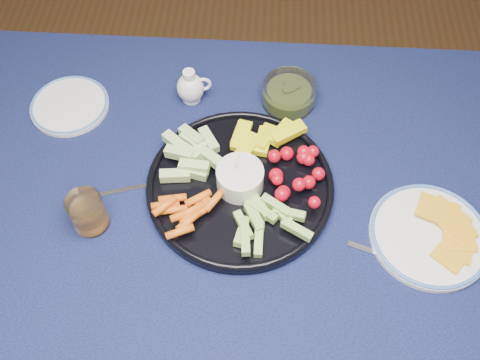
# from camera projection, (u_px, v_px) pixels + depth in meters

# --- Properties ---
(dining_table) EXTENTS (1.67, 1.07, 0.75)m
(dining_table) POSITION_uv_depth(u_px,v_px,m) (292.00, 251.00, 1.12)
(dining_table) COLOR #4D3019
(dining_table) RESTS_ON ground
(crudite_platter) EXTENTS (0.38, 0.38, 0.12)m
(crudite_platter) POSITION_uv_depth(u_px,v_px,m) (239.00, 183.00, 1.08)
(crudite_platter) COLOR black
(crudite_platter) RESTS_ON dining_table
(creamer_pitcher) EXTENTS (0.08, 0.06, 0.09)m
(creamer_pitcher) POSITION_uv_depth(u_px,v_px,m) (191.00, 87.00, 1.21)
(creamer_pitcher) COLOR white
(creamer_pitcher) RESTS_ON dining_table
(pickle_bowl) EXTENTS (0.12, 0.12, 0.06)m
(pickle_bowl) POSITION_uv_depth(u_px,v_px,m) (289.00, 95.00, 1.21)
(pickle_bowl) COLOR white
(pickle_bowl) RESTS_ON dining_table
(cheese_plate) EXTENTS (0.23, 0.23, 0.03)m
(cheese_plate) POSITION_uv_depth(u_px,v_px,m) (430.00, 234.00, 1.03)
(cheese_plate) COLOR white
(cheese_plate) RESTS_ON dining_table
(juice_tumbler) EXTENTS (0.07, 0.07, 0.08)m
(juice_tumbler) POSITION_uv_depth(u_px,v_px,m) (88.00, 214.00, 1.03)
(juice_tumbler) COLOR white
(juice_tumbler) RESTS_ON dining_table
(fork_left) EXTENTS (0.15, 0.06, 0.00)m
(fork_left) POSITION_uv_depth(u_px,v_px,m) (135.00, 188.00, 1.10)
(fork_left) COLOR silver
(fork_left) RESTS_ON dining_table
(fork_right) EXTENTS (0.17, 0.07, 0.00)m
(fork_right) POSITION_uv_depth(u_px,v_px,m) (401.00, 262.00, 1.01)
(fork_right) COLOR silver
(fork_right) RESTS_ON dining_table
(side_plate_extra) EXTENTS (0.18, 0.18, 0.01)m
(side_plate_extra) POSITION_uv_depth(u_px,v_px,m) (70.00, 105.00, 1.22)
(side_plate_extra) COLOR white
(side_plate_extra) RESTS_ON dining_table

